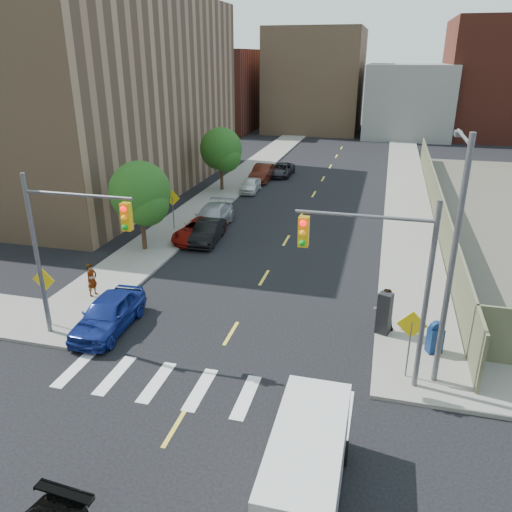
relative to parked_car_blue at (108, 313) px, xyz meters
The scene contains 29 objects.
ground 8.76m from the parked_car_blue, 53.30° to the right, with size 160.00×160.00×0.00m, color black.
sidewalk_nw 34.60m from the parked_car_blue, 94.20° to the left, with size 3.50×73.00×0.15m, color gray.
sidewalk_ne 36.86m from the parked_car_blue, 69.40° to the left, with size 3.50×73.00×0.15m, color gray.
fence_north 25.71m from the parked_car_blue, 54.79° to the left, with size 0.12×44.00×2.50m, color #6A6A4A.
building_nw 29.37m from the parked_car_blue, 126.12° to the left, with size 22.00×30.00×16.00m, color #8C6B4C.
bg_bldg_west 65.41m from the parked_car_blue, 104.92° to the left, with size 14.00×18.00×12.00m, color #592319.
bg_bldg_midwest 65.35m from the parked_car_blue, 90.69° to the left, with size 14.00×16.00×15.00m, color #8C6B4C.
bg_bldg_center 64.51m from the parked_car_blue, 78.15° to the left, with size 12.00×16.00×10.00m, color gray.
bg_bldg_east 70.84m from the parked_car_blue, 67.28° to the left, with size 18.00×18.00×16.00m, color #592319.
signal_nw 3.96m from the parked_car_blue, 127.51° to the right, with size 4.59×0.30×7.00m.
signal_ne 11.86m from the parked_car_blue, ahead, with size 4.59×0.30×7.00m.
streetlight_ne 14.13m from the parked_car_blue, ahead, with size 0.25×3.70×9.00m.
warn_sign_nw 2.90m from the parked_car_blue, 169.04° to the right, with size 1.06×0.06×2.83m.
warn_sign_ne 12.49m from the parked_car_blue, ahead, with size 1.06×0.06×2.83m.
warn_sign_midwest 13.31m from the parked_car_blue, 101.24° to the left, with size 1.06×0.06×2.83m.
tree_west_near 9.84m from the parked_car_blue, 107.12° to the left, with size 3.66×3.64×5.52m.
tree_west_far 24.36m from the parked_car_blue, 96.61° to the left, with size 3.66×3.64×5.52m.
parked_car_blue is the anchor object (origin of this frame).
parked_car_black 11.51m from the parked_car_blue, 88.08° to the left, with size 1.45×4.15×1.37m, color black.
parked_car_red 11.77m from the parked_car_blue, 91.38° to the left, with size 2.16×4.68×1.30m, color maroon.
parked_car_silver 14.29m from the parked_car_blue, 91.13° to the left, with size 2.13×5.24×1.52m, color #9A9DA2.
parked_car_white 24.35m from the parked_car_blue, 90.67° to the left, with size 1.44×3.57×1.22m, color silver.
parked_car_maroon 28.70m from the parked_car_blue, 90.56° to the left, with size 1.60×4.60×1.51m, color #41150D.
parked_car_grey 31.25m from the parked_car_blue, 88.13° to the left, with size 2.05×4.44×1.23m, color #232227.
cargo_van 11.74m from the parked_car_blue, 34.11° to the right, with size 2.02×4.79×2.19m.
mailbox 13.60m from the parked_car_blue, ahead, with size 0.68×0.61×1.35m.
payphone 11.78m from the parked_car_blue, 12.01° to the left, with size 0.55×0.45×1.85m, color black.
pedestrian_west 3.46m from the parked_car_blue, 132.65° to the left, with size 0.61×0.40×1.66m, color gray.
pedestrian_east 11.84m from the parked_car_blue, 13.36° to the left, with size 0.94×0.73×1.93m, color gray.
Camera 1 is at (5.77, -9.80, 11.12)m, focal length 35.00 mm.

